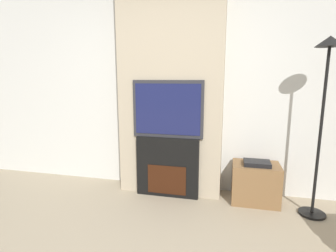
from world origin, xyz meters
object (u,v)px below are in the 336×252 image
television (168,109)px  fireplace (168,167)px  floor_lamp (325,88)px  media_stand (255,182)px

television → fireplace: bearing=90.0°
television → floor_lamp: 1.65m
floor_lamp → media_stand: 1.27m
television → media_stand: bearing=3.3°
fireplace → floor_lamp: (1.62, -0.12, 0.98)m
fireplace → floor_lamp: floor_lamp is taller
fireplace → television: (0.00, -0.00, 0.72)m
fireplace → media_stand: 1.06m
fireplace → media_stand: (1.05, 0.06, -0.13)m
television → floor_lamp: bearing=-4.2°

